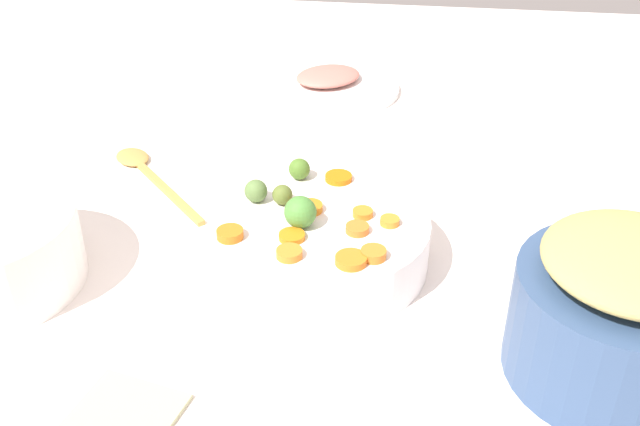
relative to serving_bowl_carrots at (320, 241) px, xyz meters
The scene contains 21 objects.
tabletop 0.05m from the serving_bowl_carrots, 62.73° to the right, with size 2.40×2.40×0.02m, color white.
serving_bowl_carrots is the anchor object (origin of this frame).
metal_pot 0.39m from the serving_bowl_carrots, 65.09° to the left, with size 0.24×0.24×0.13m, color #354E77.
stuffing_mound 0.41m from the serving_bowl_carrots, 65.09° to the left, with size 0.19×0.19×0.04m, color tan.
carrot_slice_0 0.07m from the serving_bowl_carrots, 65.99° to the left, with size 0.03×0.03×0.01m, color orange.
carrot_slice_1 0.05m from the serving_bowl_carrots, 134.16° to the right, with size 0.03×0.03×0.01m, color orange.
carrot_slice_2 0.07m from the serving_bowl_carrots, 30.77° to the right, with size 0.03×0.03×0.01m, color orange.
carrot_slice_3 0.11m from the serving_bowl_carrots, 28.51° to the left, with size 0.04×0.04×0.01m, color orange.
carrot_slice_4 0.13m from the serving_bowl_carrots, 61.89° to the right, with size 0.03×0.03×0.01m, color orange.
carrot_slice_5 0.12m from the serving_bowl_carrots, 44.71° to the left, with size 0.03×0.03×0.01m, color orange.
carrot_slice_6 0.12m from the serving_bowl_carrots, behind, with size 0.04×0.04×0.01m, color orange.
carrot_slice_7 0.10m from the serving_bowl_carrots, 16.42° to the right, with size 0.03×0.03×0.01m, color orange.
carrot_slice_8 0.10m from the serving_bowl_carrots, 90.38° to the left, with size 0.03×0.03×0.01m, color orange.
carrot_slice_9 0.07m from the serving_bowl_carrots, 105.85° to the left, with size 0.03×0.03×0.01m, color orange.
brussels_sprout_0 0.13m from the serving_bowl_carrots, 157.19° to the right, with size 0.03×0.03×0.03m, color #4D7527.
brussels_sprout_1 0.06m from the serving_bowl_carrots, 50.75° to the right, with size 0.04×0.04×0.04m, color #4C8938.
brussels_sprout_2 0.08m from the serving_bowl_carrots, 120.25° to the right, with size 0.03×0.03×0.03m, color #5A6B2B.
brussels_sprout_3 0.11m from the serving_bowl_carrots, 110.59° to the right, with size 0.03×0.03×0.03m, color #5A793E.
wooden_spoon 0.40m from the serving_bowl_carrots, 123.79° to the right, with size 0.23×0.22×0.01m.
ham_plate 0.59m from the serving_bowl_carrots, behind, with size 0.26×0.26×0.01m, color white.
ham_slice_main 0.61m from the serving_bowl_carrots, behind, with size 0.14×0.11×0.02m, color #CC7365.
Camera 1 is at (0.84, 0.13, 0.64)m, focal length 42.65 mm.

